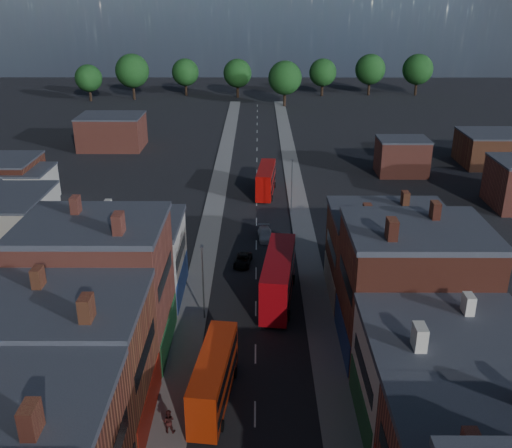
{
  "coord_description": "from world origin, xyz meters",
  "views": [
    {
      "loc": [
        0.21,
        -19.72,
        31.0
      ],
      "look_at": [
        0.0,
        38.53,
        6.9
      ],
      "focal_mm": 40.0,
      "sensor_mm": 36.0,
      "label": 1
    }
  ],
  "objects_px": {
    "bus_0": "(214,377)",
    "car_3": "(265,234)",
    "bus_1": "(278,277)",
    "bus_2": "(266,180)",
    "car_2": "(243,260)",
    "ped_1": "(168,421)"
  },
  "relations": [
    {
      "from": "ped_1",
      "to": "bus_0",
      "type": "bearing_deg",
      "value": -127.3
    },
    {
      "from": "bus_1",
      "to": "car_3",
      "type": "bearing_deg",
      "value": 101.04
    },
    {
      "from": "bus_2",
      "to": "car_2",
      "type": "xyz_separation_m",
      "value": [
        -3.11,
        -25.75,
        -1.87
      ]
    },
    {
      "from": "bus_0",
      "to": "car_3",
      "type": "bearing_deg",
      "value": 88.77
    },
    {
      "from": "car_2",
      "to": "ped_1",
      "type": "distance_m",
      "value": 28.8
    },
    {
      "from": "bus_1",
      "to": "ped_1",
      "type": "xyz_separation_m",
      "value": [
        -8.84,
        -19.82,
        -1.73
      ]
    },
    {
      "from": "bus_2",
      "to": "ped_1",
      "type": "bearing_deg",
      "value": -92.83
    },
    {
      "from": "car_3",
      "to": "ped_1",
      "type": "height_order",
      "value": "ped_1"
    },
    {
      "from": "bus_1",
      "to": "bus_2",
      "type": "height_order",
      "value": "bus_1"
    },
    {
      "from": "car_2",
      "to": "car_3",
      "type": "distance_m",
      "value": 8.26
    },
    {
      "from": "bus_0",
      "to": "car_3",
      "type": "distance_m",
      "value": 32.91
    },
    {
      "from": "bus_1",
      "to": "ped_1",
      "type": "bearing_deg",
      "value": -107.11
    },
    {
      "from": "bus_2",
      "to": "car_3",
      "type": "distance_m",
      "value": 18.07
    },
    {
      "from": "bus_0",
      "to": "bus_2",
      "type": "bearing_deg",
      "value": 91.2
    },
    {
      "from": "bus_1",
      "to": "bus_0",
      "type": "bearing_deg",
      "value": -102.32
    },
    {
      "from": "bus_0",
      "to": "ped_1",
      "type": "height_order",
      "value": "bus_0"
    },
    {
      "from": "bus_1",
      "to": "ped_1",
      "type": "height_order",
      "value": "bus_1"
    },
    {
      "from": "bus_2",
      "to": "car_3",
      "type": "relative_size",
      "value": 2.35
    },
    {
      "from": "bus_1",
      "to": "ped_1",
      "type": "distance_m",
      "value": 21.77
    },
    {
      "from": "bus_0",
      "to": "car_2",
      "type": "xyz_separation_m",
      "value": [
        1.68,
        24.8,
        -1.8
      ]
    },
    {
      "from": "bus_0",
      "to": "ped_1",
      "type": "xyz_separation_m",
      "value": [
        -3.17,
        -3.59,
        -1.27
      ]
    },
    {
      "from": "bus_2",
      "to": "car_2",
      "type": "height_order",
      "value": "bus_2"
    }
  ]
}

